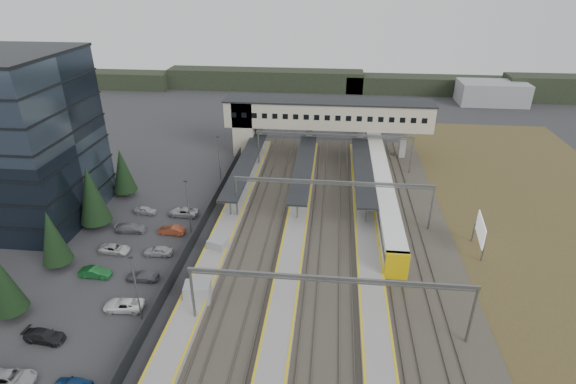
# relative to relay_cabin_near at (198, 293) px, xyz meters

# --- Properties ---
(ground) EXTENTS (220.00, 220.00, 0.00)m
(ground) POSITION_rel_relay_cabin_near_xyz_m (2.68, 4.61, -1.19)
(ground) COLOR #2B2B2D
(ground) RESTS_ON ground
(conifer_row) EXTENTS (4.42, 49.82, 9.50)m
(conifer_row) POSITION_rel_relay_cabin_near_xyz_m (-19.32, 0.75, 3.64)
(conifer_row) COLOR black
(conifer_row) RESTS_ON ground
(car_park) EXTENTS (10.67, 44.68, 1.29)m
(car_park) POSITION_rel_relay_cabin_near_xyz_m (-10.63, -2.09, -0.58)
(car_park) COLOR silver
(car_park) RESTS_ON ground
(lampposts) EXTENTS (0.50, 53.25, 8.07)m
(lampposts) POSITION_rel_relay_cabin_near_xyz_m (-5.32, 5.86, 3.14)
(lampposts) COLOR slate
(lampposts) RESTS_ON ground
(fence) EXTENTS (0.08, 90.00, 2.00)m
(fence) POSITION_rel_relay_cabin_near_xyz_m (-3.82, 9.61, -0.19)
(fence) COLOR #26282B
(fence) RESTS_ON ground
(relay_cabin_near) EXTENTS (3.10, 2.43, 2.39)m
(relay_cabin_near) POSITION_rel_relay_cabin_near_xyz_m (0.00, 0.00, 0.00)
(relay_cabin_near) COLOR gray
(relay_cabin_near) RESTS_ON ground
(relay_cabin_far) EXTENTS (2.78, 2.52, 2.13)m
(relay_cabin_far) POSITION_rel_relay_cabin_near_xyz_m (-0.04, 9.70, -0.13)
(relay_cabin_far) COLOR gray
(relay_cabin_far) RESTS_ON ground
(rail_corridor) EXTENTS (34.00, 90.00, 0.92)m
(rail_corridor) POSITION_rel_relay_cabin_near_xyz_m (12.02, 9.61, -0.91)
(rail_corridor) COLOR #322D26
(rail_corridor) RESTS_ON ground
(canopies) EXTENTS (23.10, 30.00, 3.28)m
(canopies) POSITION_rel_relay_cabin_near_xyz_m (9.68, 31.61, 2.73)
(canopies) COLOR black
(canopies) RESTS_ON ground
(footbridge) EXTENTS (40.40, 6.40, 11.20)m
(footbridge) POSITION_rel_relay_cabin_near_xyz_m (10.38, 46.61, 6.74)
(footbridge) COLOR #C0B19A
(footbridge) RESTS_ON ground
(gantries) EXTENTS (28.40, 62.28, 7.17)m
(gantries) POSITION_rel_relay_cabin_near_xyz_m (14.68, 7.61, 4.80)
(gantries) COLOR slate
(gantries) RESTS_ON ground
(train) EXTENTS (2.84, 59.39, 3.58)m
(train) POSITION_rel_relay_cabin_near_xyz_m (22.68, 35.47, 0.84)
(train) COLOR white
(train) RESTS_ON ground
(billboard) EXTENTS (0.84, 5.65, 4.76)m
(billboard) POSITION_rel_relay_cabin_near_xyz_m (34.19, 13.78, 1.98)
(billboard) COLOR slate
(billboard) RESTS_ON ground
(treeline_far) EXTENTS (170.00, 19.00, 7.00)m
(treeline_far) POSITION_rel_relay_cabin_near_xyz_m (26.49, 96.89, 1.75)
(treeline_far) COLOR black
(treeline_far) RESTS_ON ground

